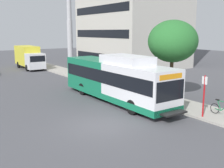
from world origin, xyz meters
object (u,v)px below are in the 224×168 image
(transit_bus, at_px, (116,79))
(bus_stop_sign_pole, at_px, (204,93))
(street_tree_near_stop, at_px, (173,41))
(box_truck_background, at_px, (29,57))
(bicycle_parked, at_px, (223,109))

(transit_bus, relative_size, bus_stop_sign_pole, 4.71)
(street_tree_near_stop, xyz_separation_m, box_truck_background, (-3.85, 23.97, -2.85))
(transit_bus, relative_size, bicycle_parked, 6.96)
(bus_stop_sign_pole, height_order, box_truck_background, box_truck_background)
(bus_stop_sign_pole, relative_size, box_truck_background, 0.37)
(bicycle_parked, distance_m, street_tree_near_stop, 6.76)
(bus_stop_sign_pole, xyz_separation_m, bicycle_parked, (1.21, -0.57, -1.09))
(box_truck_background, bearing_deg, transit_bus, -90.70)
(bus_stop_sign_pole, xyz_separation_m, street_tree_near_stop, (2.20, 4.77, 2.94))
(transit_bus, bearing_deg, bicycle_parked, -66.64)
(bus_stop_sign_pole, height_order, street_tree_near_stop, street_tree_near_stop)
(bicycle_parked, xyz_separation_m, street_tree_near_stop, (0.98, 5.34, 4.03))
(bus_stop_sign_pole, relative_size, street_tree_near_stop, 0.43)
(bus_stop_sign_pole, bearing_deg, street_tree_near_stop, 65.27)
(bicycle_parked, bearing_deg, street_tree_near_stop, 79.57)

